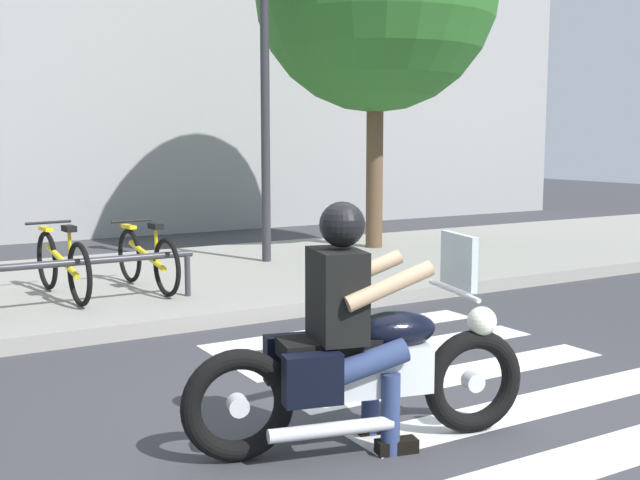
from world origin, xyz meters
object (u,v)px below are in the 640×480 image
(bicycle_3, at_px, (62,264))
(street_lamp, at_px, (265,84))
(motorcycle, at_px, (363,369))
(rider, at_px, (351,308))
(bicycle_4, at_px, (147,259))

(bicycle_3, relative_size, street_lamp, 0.41)
(street_lamp, bearing_deg, bicycle_3, -158.91)
(motorcycle, xyz_separation_m, bicycle_3, (-0.69, 4.54, 0.04))
(rider, distance_m, street_lamp, 6.33)
(bicycle_4, height_order, street_lamp, street_lamp)
(street_lamp, bearing_deg, bicycle_4, -150.87)
(motorcycle, relative_size, rider, 1.43)
(bicycle_4, relative_size, street_lamp, 0.39)
(motorcycle, bearing_deg, bicycle_4, 87.39)
(motorcycle, relative_size, bicycle_4, 1.27)
(bicycle_4, xyz_separation_m, street_lamp, (2.02, 1.13, 2.01))
(bicycle_3, bearing_deg, street_lamp, 21.09)
(motorcycle, distance_m, bicycle_4, 4.55)
(bicycle_3, height_order, street_lamp, street_lamp)
(bicycle_4, bearing_deg, bicycle_3, -179.98)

